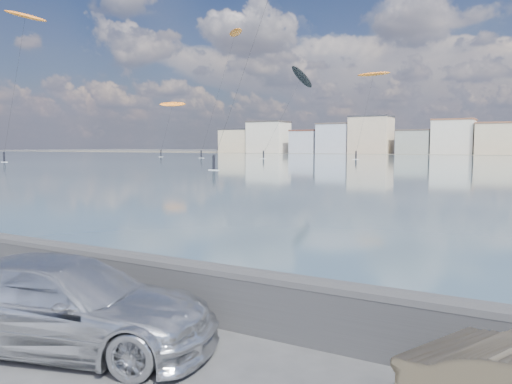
# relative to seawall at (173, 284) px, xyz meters

# --- Properties ---
(ground) EXTENTS (700.00, 700.00, 0.00)m
(ground) POSITION_rel_seawall_xyz_m (0.00, -2.70, -0.58)
(ground) COLOR #333335
(ground) RESTS_ON ground
(bay_water) EXTENTS (500.00, 177.00, 0.00)m
(bay_water) POSITION_rel_seawall_xyz_m (0.00, 88.80, -0.58)
(bay_water) COLOR #3B5665
(bay_water) RESTS_ON ground
(seawall) EXTENTS (400.00, 0.36, 1.08)m
(seawall) POSITION_rel_seawall_xyz_m (0.00, 0.00, 0.00)
(seawall) COLOR #28282B
(seawall) RESTS_ON ground
(car_silver) EXTENTS (5.09, 3.27, 1.37)m
(car_silver) POSITION_rel_seawall_xyz_m (-0.47, -1.98, 0.11)
(car_silver) COLOR silver
(car_silver) RESTS_ON ground
(kitesurfer_0) EXTENTS (8.33, 10.64, 30.14)m
(kitesurfer_0) POSITION_rel_seawall_xyz_m (-83.86, 58.21, 27.55)
(kitesurfer_0) COLOR orange
(kitesurfer_0) RESTS_ON ground
(kitesurfer_1) EXTENTS (7.94, 10.34, 20.62)m
(kitesurfer_1) POSITION_rel_seawall_xyz_m (-29.32, 110.35, 18.89)
(kitesurfer_1) COLOR orange
(kitesurfer_1) RESTS_ON ground
(kitesurfer_8) EXTENTS (8.88, 16.83, 33.23)m
(kitesurfer_8) POSITION_rel_seawall_xyz_m (-65.15, 106.46, 31.70)
(kitesurfer_8) COLOR orange
(kitesurfer_8) RESTS_ON ground
(kitesurfer_11) EXTENTS (6.79, 14.09, 16.50)m
(kitesurfer_11) POSITION_rel_seawall_xyz_m (-88.36, 108.92, 14.40)
(kitesurfer_11) COLOR orange
(kitesurfer_11) RESTS_ON ground
(kitesurfer_14) EXTENTS (6.06, 18.87, 23.63)m
(kitesurfer_14) POSITION_rel_seawall_xyz_m (-48.22, 111.15, 19.73)
(kitesurfer_14) COLOR black
(kitesurfer_14) RESTS_ON ground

